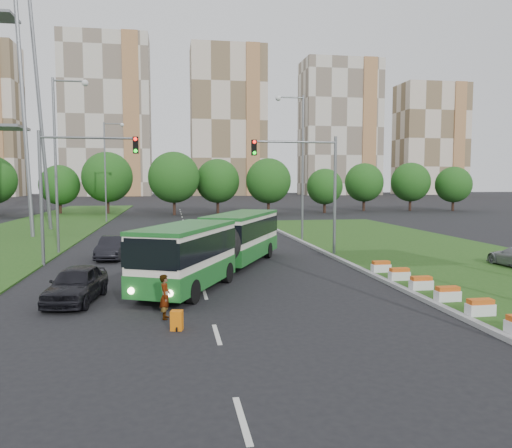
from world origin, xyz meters
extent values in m
plane|color=black|center=(0.00, 0.00, 0.00)|extent=(360.00, 360.00, 0.00)
cube|color=#214E16|center=(13.00, 8.00, 0.07)|extent=(14.00, 60.00, 0.15)
cube|color=#969696|center=(6.05, 8.00, 0.09)|extent=(0.30, 60.00, 0.18)
cube|color=#214E16|center=(-18.00, 25.00, 0.05)|extent=(12.00, 110.00, 0.10)
cylinder|color=slate|center=(6.40, 10.00, 4.00)|extent=(0.20, 0.20, 8.00)
cylinder|color=slate|center=(3.65, 10.00, 7.60)|extent=(5.50, 0.14, 0.14)
cube|color=black|center=(0.90, 10.00, 7.20)|extent=(0.32, 0.32, 1.00)
cylinder|color=slate|center=(-12.00, 9.00, 4.00)|extent=(0.20, 0.20, 8.00)
cylinder|color=slate|center=(-9.25, 9.00, 7.60)|extent=(5.50, 0.14, 0.14)
cube|color=black|center=(-6.50, 9.00, 7.20)|extent=(0.32, 0.32, 1.00)
cube|color=beige|center=(-25.00, 150.00, 26.00)|extent=(28.00, 15.00, 52.00)
cube|color=beige|center=(15.00, 150.00, 25.00)|extent=(25.00, 15.00, 50.00)
cube|color=beige|center=(55.00, 150.00, 23.50)|extent=(27.00, 15.00, 47.00)
cube|color=beige|center=(90.00, 150.00, 20.00)|extent=(24.00, 14.00, 40.00)
cube|color=silver|center=(-2.14, 0.10, 1.71)|extent=(2.45, 6.76, 2.64)
cube|color=silver|center=(-2.14, 8.77, 1.71)|extent=(2.45, 8.23, 2.64)
cylinder|color=black|center=(-2.14, 4.07, 1.66)|extent=(2.45, 1.22, 2.45)
cube|color=#1C6324|center=(-2.14, 0.10, 0.83)|extent=(2.53, 6.81, 0.93)
cube|color=#1C6324|center=(-2.14, 8.77, 0.83)|extent=(2.53, 8.28, 0.93)
cube|color=black|center=(-2.14, 0.10, 2.15)|extent=(2.53, 6.81, 1.03)
cube|color=black|center=(-2.14, 8.77, 2.15)|extent=(2.53, 8.28, 1.03)
imported|color=black|center=(-8.40, -0.59, 0.76)|extent=(2.38, 4.68, 1.53)
imported|color=black|center=(-8.21, 11.17, 0.72)|extent=(1.97, 4.52, 1.45)
imported|color=gray|center=(-4.70, -3.81, 0.83)|extent=(0.46, 0.65, 1.65)
cube|color=orange|center=(-4.30, -5.30, 0.34)|extent=(0.39, 0.34, 0.67)
cylinder|color=black|center=(-4.30, -5.47, 0.08)|extent=(0.04, 0.16, 0.16)
camera|label=1|loc=(-4.42, -22.11, 5.08)|focal=35.00mm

